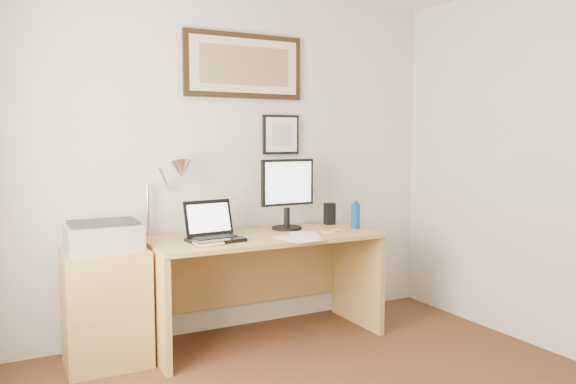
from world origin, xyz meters
TOP-DOWN VIEW (x-y plane):
  - wall_back at (0.00, 2.00)m, footprint 3.50×0.02m
  - side_cabinet at (-0.92, 1.68)m, footprint 0.50×0.40m
  - water_bottle at (0.87, 1.57)m, footprint 0.07×0.07m
  - bottle_cap at (0.87, 1.57)m, footprint 0.03×0.03m
  - speaker at (0.81, 1.83)m, footprint 0.08×0.07m
  - paper_sheet_a at (0.28, 1.39)m, footprint 0.25×0.33m
  - paper_sheet_b at (0.39, 1.49)m, footprint 0.27×0.32m
  - sticky_pad at (0.58, 1.48)m, footprint 0.10×0.10m
  - marker_pen at (0.62, 1.49)m, footprint 0.14×0.06m
  - book at (-0.41, 1.52)m, footprint 0.19×0.26m
  - desk at (0.15, 1.72)m, footprint 1.60×0.70m
  - laptop at (-0.24, 1.59)m, footprint 0.37×0.33m
  - lcd_monitor at (0.40, 1.76)m, footprint 0.42×0.22m
  - printer at (-0.92, 1.70)m, footprint 0.44×0.34m
  - desk_lamp at (-0.41, 1.81)m, footprint 0.29×0.27m
  - picture_large at (0.15, 1.97)m, footprint 0.92×0.04m
  - picture_small at (0.45, 1.97)m, footprint 0.30×0.03m

SIDE VIEW (x-z plane):
  - side_cabinet at x=-0.92m, z-range 0.00..0.73m
  - desk at x=0.15m, z-range 0.14..0.89m
  - paper_sheet_a at x=0.28m, z-range 0.75..0.75m
  - paper_sheet_b at x=0.39m, z-range 0.75..0.75m
  - sticky_pad at x=0.58m, z-range 0.75..0.76m
  - marker_pen at x=0.62m, z-range 0.75..0.77m
  - book at x=-0.41m, z-range 0.75..0.77m
  - laptop at x=-0.24m, z-range 0.68..0.94m
  - printer at x=-0.92m, z-range 0.73..0.91m
  - speaker at x=0.81m, z-range 0.75..0.92m
  - water_bottle at x=0.87m, z-range 0.75..0.94m
  - bottle_cap at x=0.87m, z-range 0.94..0.96m
  - lcd_monitor at x=0.40m, z-range 0.78..1.30m
  - desk_lamp at x=-0.41m, z-range 0.92..1.45m
  - wall_back at x=0.00m, z-range 0.00..2.50m
  - picture_small at x=0.45m, z-range 1.30..1.60m
  - picture_large at x=0.15m, z-range 1.72..2.19m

